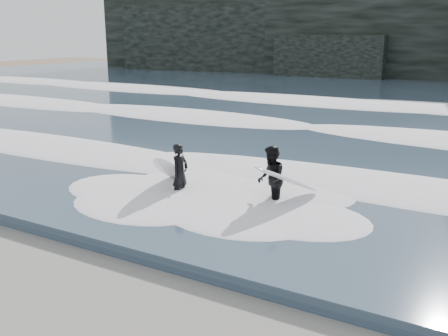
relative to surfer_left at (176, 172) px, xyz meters
The scene contains 7 objects.
sea 22.53m from the surfer_left, 88.22° to the left, with size 90.00×52.00×0.30m, color #324456.
headland 39.74m from the surfer_left, 88.98° to the left, with size 70.00×9.00×10.00m, color black.
foam_near 2.63m from the surfer_left, 74.40° to the left, with size 60.00×3.20×0.20m, color white.
foam_mid 9.54m from the surfer_left, 85.79° to the left, with size 60.00×4.00×0.24m, color white.
foam_far 18.53m from the surfer_left, 87.83° to the left, with size 60.00×4.80×0.30m, color white.
surfer_left is the anchor object (origin of this frame).
surfer_right 2.60m from the surfer_left, ahead, with size 1.58×2.16×1.65m.
Camera 1 is at (6.53, -3.71, 4.28)m, focal length 40.00 mm.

